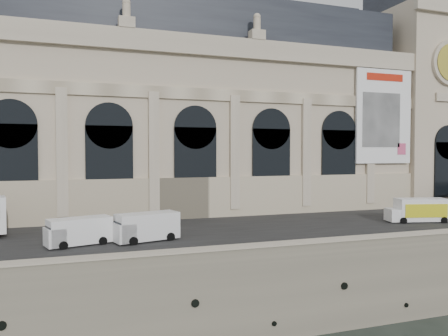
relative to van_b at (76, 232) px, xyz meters
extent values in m
plane|color=black|center=(17.71, -10.32, -7.22)|extent=(260.00, 260.00, 0.00)
cube|color=gray|center=(17.71, 24.68, -4.22)|extent=(160.00, 70.00, 6.00)
cube|color=#2D2D2D|center=(17.71, 3.68, -1.19)|extent=(160.00, 24.00, 0.06)
cube|color=gray|center=(17.71, -9.72, -0.67)|extent=(160.00, 1.20, 1.10)
cube|color=beige|center=(17.71, -9.72, -0.07)|extent=(160.00, 1.40, 0.12)
cube|color=#C6B398|center=(11.71, 20.68, 9.78)|extent=(68.00, 18.00, 22.00)
cube|color=beige|center=(11.71, 11.53, 1.28)|extent=(68.60, 0.40, 5.00)
cube|color=beige|center=(11.71, 11.38, 19.58)|extent=(69.00, 0.80, 2.40)
cube|color=beige|center=(11.71, 11.53, 13.78)|extent=(68.00, 0.30, 1.40)
cube|color=#252A32|center=(11.71, 20.68, 23.78)|extent=(64.00, 15.00, 6.00)
cube|color=#252A32|center=(11.71, 20.68, 27.28)|extent=(56.00, 10.00, 1.20)
cube|color=black|center=(-6.29, 11.50, 5.28)|extent=(5.20, 0.25, 9.00)
cylinder|color=black|center=(-6.29, 11.50, 9.78)|extent=(5.20, 0.25, 5.20)
cube|color=beige|center=(-1.29, 11.43, 6.78)|extent=(1.20, 0.50, 14.00)
cube|color=black|center=(3.71, 11.50, 5.28)|extent=(5.20, 0.25, 9.00)
cylinder|color=black|center=(3.71, 11.50, 9.78)|extent=(5.20, 0.25, 5.20)
cube|color=beige|center=(8.71, 11.43, 6.78)|extent=(1.20, 0.50, 14.00)
cube|color=black|center=(13.71, 11.50, 5.28)|extent=(5.20, 0.25, 9.00)
cylinder|color=black|center=(13.71, 11.50, 9.78)|extent=(5.20, 0.25, 5.20)
cube|color=beige|center=(18.71, 11.43, 6.78)|extent=(1.20, 0.50, 14.00)
cube|color=black|center=(23.71, 11.50, 5.28)|extent=(5.20, 0.25, 9.00)
cylinder|color=black|center=(23.71, 11.50, 9.78)|extent=(5.20, 0.25, 5.20)
cube|color=beige|center=(28.71, 11.43, 6.78)|extent=(1.20, 0.50, 14.00)
cube|color=black|center=(33.71, 11.50, 5.28)|extent=(5.20, 0.25, 9.00)
cylinder|color=black|center=(33.71, 11.50, 9.78)|extent=(5.20, 0.25, 5.20)
cube|color=beige|center=(38.71, 11.43, 6.78)|extent=(1.20, 0.50, 14.00)
cube|color=white|center=(40.71, 11.23, 11.78)|extent=(9.00, 0.35, 13.00)
cube|color=#B31E0B|center=(40.71, 11.03, 17.18)|extent=(6.00, 0.06, 1.00)
cube|color=gray|center=(40.21, 11.03, 11.28)|extent=(6.20, 0.06, 7.50)
cube|color=#CB4771|center=(43.71, 11.03, 7.28)|extent=(1.40, 0.06, 1.60)
cube|color=#C6B398|center=(51.71, 17.68, 13.78)|extent=(12.00, 14.00, 30.00)
cube|color=black|center=(51.71, 10.53, 4.28)|extent=(5.00, 0.25, 8.00)
cube|color=white|center=(0.32, 0.10, 0.07)|extent=(5.52, 3.40, 2.20)
cube|color=white|center=(-1.66, -0.49, -0.27)|extent=(1.96, 2.34, 1.53)
cube|color=black|center=(-2.17, -0.65, 0.26)|extent=(0.55, 1.67, 0.77)
cylinder|color=black|center=(-0.97, -1.34, -0.86)|extent=(0.76, 0.44, 0.73)
cylinder|color=black|center=(-1.55, 0.59, -0.86)|extent=(0.76, 0.44, 0.73)
cylinder|color=black|center=(2.19, -0.40, -0.86)|extent=(0.76, 0.44, 0.73)
cylinder|color=black|center=(1.62, 1.53, -0.86)|extent=(0.76, 0.44, 0.73)
cube|color=white|center=(6.09, -0.03, 0.16)|extent=(5.89, 3.48, 2.35)
cube|color=white|center=(3.95, -0.59, -0.20)|extent=(2.04, 2.47, 1.64)
cube|color=black|center=(3.39, -0.73, 0.36)|extent=(0.53, 1.80, 0.82)
cylinder|color=black|center=(4.65, -1.51, -0.83)|extent=(0.82, 0.45, 0.78)
cylinder|color=black|center=(4.10, 0.56, -0.83)|extent=(0.82, 0.45, 0.78)
cylinder|color=black|center=(8.07, -0.62, -0.83)|extent=(0.82, 0.45, 0.78)
cylinder|color=black|center=(7.52, 1.46, -0.83)|extent=(0.82, 0.45, 0.78)
cube|color=white|center=(37.44, 0.55, 0.24)|extent=(6.03, 3.54, 2.55)
cube|color=gold|center=(37.16, -0.53, 0.24)|extent=(4.77, 1.30, 1.51)
cube|color=#B31E0B|center=(37.16, -0.53, 0.24)|extent=(2.75, 0.76, 0.57)
cube|color=white|center=(34.34, 1.36, -0.32)|extent=(1.99, 2.39, 1.42)
cylinder|color=black|center=(34.61, 0.16, -0.84)|extent=(0.80, 0.45, 0.76)
cylinder|color=black|center=(35.16, 2.27, -0.84)|extent=(0.80, 0.45, 0.76)
cylinder|color=black|center=(39.18, -1.03, -0.84)|extent=(0.80, 0.45, 0.76)
cylinder|color=black|center=(39.73, 1.07, -0.84)|extent=(0.80, 0.45, 0.76)
camera|label=1|loc=(-0.07, -39.04, 6.73)|focal=35.00mm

